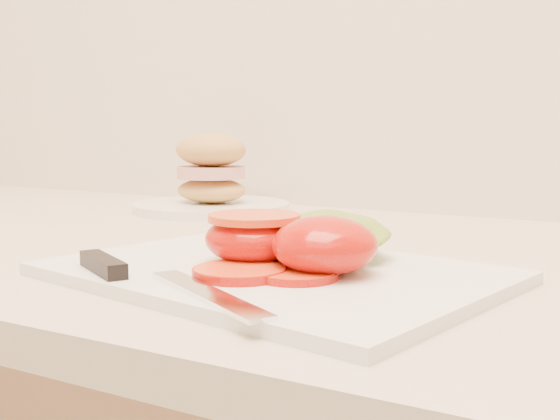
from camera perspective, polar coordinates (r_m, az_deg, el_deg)
The scene contains 8 objects.
cutting_board at distance 0.56m, azimuth -0.51°, elevation -5.15°, with size 0.34×0.25×0.01m, color silver.
tomato_half_dome at distance 0.53m, azimuth 3.64°, elevation -2.87°, with size 0.08×0.08×0.04m, color red.
tomato_half_cut at distance 0.57m, azimuth -2.09°, elevation -2.16°, with size 0.08×0.08×0.04m.
tomato_slice_0 at distance 0.53m, azimuth -3.29°, elevation -5.05°, with size 0.07×0.07×0.01m, color #F6571F.
tomato_slice_1 at distance 0.52m, azimuth 1.31°, elevation -5.25°, with size 0.06×0.06×0.01m, color #F6571F.
lettuce_leaf_0 at distance 0.62m, azimuth 2.79°, elevation -2.11°, with size 0.16×0.11×0.03m, color olive.
knife at distance 0.52m, azimuth -11.29°, elevation -5.19°, with size 0.22×0.09×0.01m.
sandwich_plate at distance 1.00m, azimuth -5.60°, elevation 2.13°, with size 0.22×0.22×0.11m.
Camera 1 is at (-0.22, 1.06, 1.05)m, focal length 45.00 mm.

